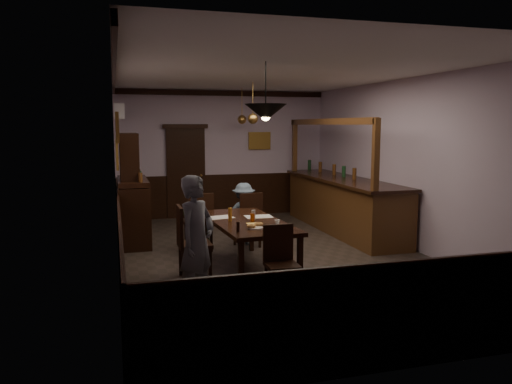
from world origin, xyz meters
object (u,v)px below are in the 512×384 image
object	(u,v)px
dining_table	(247,225)
person_seated_right	(244,214)
person_standing	(197,241)
bar_counter	(342,203)
person_seated_left	(195,214)
sideboard	(132,199)
pendant_iron	(266,112)
soda_can	(252,218)
chair_far_left	(199,220)
pendant_brass_mid	(253,119)
chair_near	(280,258)
chair_side	(189,239)
pendant_brass_far	(242,120)
chair_far_right	(249,217)
coffee_cup	(277,222)

from	to	relation	value
dining_table	person_seated_right	size ratio (longest dim) A/B	1.99
person_standing	bar_counter	distance (m)	4.97
dining_table	person_seated_left	bearing A→B (deg)	109.67
dining_table	sideboard	size ratio (longest dim) A/B	1.11
person_seated_right	pendant_iron	size ratio (longest dim) A/B	1.48
person_standing	sideboard	xyz separation A→B (m)	(-0.63, 3.55, 0.02)
person_standing	soda_can	xyz separation A→B (m)	(1.03, 1.20, 0.02)
chair_far_left	bar_counter	world-z (taller)	bar_counter
person_seated_left	pendant_brass_mid	xyz separation A→B (m)	(1.26, 0.71, 1.69)
chair_near	chair_side	size ratio (longest dim) A/B	0.87
chair_side	pendant_brass_far	size ratio (longest dim) A/B	1.30
person_standing	chair_far_left	bearing A→B (deg)	33.94
chair_side	pendant_iron	distance (m)	2.09
chair_far_left	bar_counter	bearing A→B (deg)	-170.50
chair_near	sideboard	distance (m)	3.95
chair_far_right	person_seated_left	size ratio (longest dim) A/B	0.82
person_seated_left	sideboard	size ratio (longest dim) A/B	0.60
pendant_iron	pendant_brass_far	size ratio (longest dim) A/B	0.95
pendant_iron	coffee_cup	bearing A→B (deg)	47.54
chair_far_left	chair_side	world-z (taller)	chair_side
dining_table	coffee_cup	size ratio (longest dim) A/B	28.21
coffee_cup	pendant_iron	bearing A→B (deg)	-135.94
chair_side	chair_near	bearing A→B (deg)	-136.68
bar_counter	chair_near	bearing A→B (deg)	-126.09
pendant_iron	sideboard	bearing A→B (deg)	118.47
dining_table	person_standing	bearing A→B (deg)	-126.55
dining_table	chair_far_right	size ratio (longest dim) A/B	2.27
person_seated_left	sideboard	bearing A→B (deg)	-52.65
chair_side	coffee_cup	bearing A→B (deg)	-101.83
bar_counter	sideboard	bearing A→B (deg)	178.53
chair_side	person_seated_left	distance (m)	1.81
chair_far_right	coffee_cup	distance (m)	1.82
sideboard	bar_counter	world-z (taller)	bar_counter
dining_table	pendant_brass_mid	xyz separation A→B (m)	(0.71, 2.23, 1.61)
pendant_brass_mid	soda_can	bearing A→B (deg)	-105.68
sideboard	pendant_brass_mid	distance (m)	2.75
chair_far_left	pendant_brass_mid	size ratio (longest dim) A/B	1.27
chair_far_right	sideboard	bearing A→B (deg)	-33.11
coffee_cup	person_seated_right	bearing A→B (deg)	85.37
bar_counter	coffee_cup	bearing A→B (deg)	-130.95
bar_counter	pendant_brass_mid	size ratio (longest dim) A/B	5.07
person_seated_right	coffee_cup	distance (m)	2.10
chair_far_right	person_standing	distance (m)	2.94
dining_table	sideboard	distance (m)	2.75
chair_far_right	pendant_brass_far	size ratio (longest dim) A/B	1.23
bar_counter	pendant_brass_mid	world-z (taller)	pendant_brass_mid
pendant_brass_mid	dining_table	bearing A→B (deg)	-107.75
sideboard	chair_far_left	bearing A→B (deg)	-42.96
dining_table	pendant_brass_far	distance (m)	4.29
chair_far_right	chair_far_left	bearing A→B (deg)	-3.89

